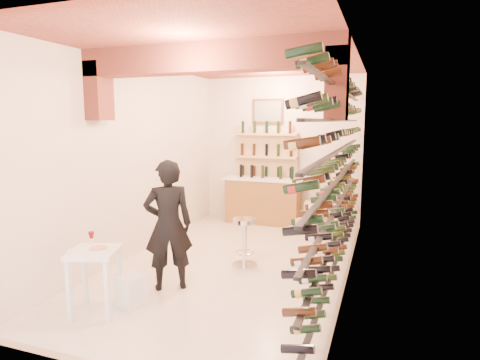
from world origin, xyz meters
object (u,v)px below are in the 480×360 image
(wine_rack, at_px, (335,171))
(back_counter, at_px, (263,199))
(person, at_px, (168,225))
(white_stool, at_px, (132,290))
(chrome_barstool, at_px, (245,239))
(crate_lower, at_px, (318,226))
(tasting_table, at_px, (94,261))

(wine_rack, relative_size, back_counter, 3.35)
(person, bearing_deg, white_stool, 39.32)
(wine_rack, distance_m, chrome_barstool, 1.74)
(white_stool, relative_size, crate_lower, 0.73)
(back_counter, xyz_separation_m, white_stool, (-0.36, -4.43, -0.34))
(back_counter, distance_m, person, 3.84)
(tasting_table, height_order, crate_lower, tasting_table)
(back_counter, height_order, person, person)
(wine_rack, relative_size, person, 3.26)
(tasting_table, bearing_deg, back_counter, 63.84)
(person, height_order, chrome_barstool, person)
(crate_lower, bearing_deg, chrome_barstool, -110.01)
(white_stool, distance_m, crate_lower, 4.27)
(back_counter, bearing_deg, crate_lower, -21.07)
(tasting_table, bearing_deg, white_stool, 30.43)
(person, bearing_deg, chrome_barstool, -155.42)
(crate_lower, bearing_deg, tasting_table, -114.38)
(chrome_barstool, bearing_deg, person, -120.88)
(tasting_table, relative_size, chrome_barstool, 1.23)
(tasting_table, relative_size, white_stool, 2.44)
(wine_rack, bearing_deg, crate_lower, 104.07)
(back_counter, bearing_deg, tasting_table, -97.60)
(wine_rack, relative_size, chrome_barstool, 7.53)
(white_stool, xyz_separation_m, person, (0.18, 0.61, 0.68))
(chrome_barstool, bearing_deg, tasting_table, -118.69)
(chrome_barstool, bearing_deg, wine_rack, 1.38)
(wine_rack, bearing_deg, person, -149.81)
(wine_rack, bearing_deg, chrome_barstool, -178.62)
(chrome_barstool, distance_m, crate_lower, 2.34)
(tasting_table, bearing_deg, crate_lower, 47.06)
(wine_rack, xyz_separation_m, tasting_table, (-2.46, -2.10, -0.92))
(crate_lower, bearing_deg, person, -113.96)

